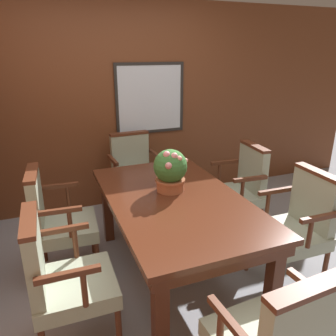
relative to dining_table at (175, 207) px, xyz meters
The scene contains 9 objects.
ground_plane 0.68m from the dining_table, 105.80° to the right, with size 14.00×14.00×0.00m, color #93969E.
wall_back 1.77m from the dining_table, 91.35° to the left, with size 7.20×0.08×2.45m.
dining_table is the anchor object (origin of this frame).
chair_right_far 1.02m from the dining_table, 24.84° to the left, with size 0.55×0.58×0.98m.
chair_head_far 1.27m from the dining_table, 89.63° to the left, with size 0.57×0.54×0.98m.
chair_left_near 1.03m from the dining_table, 156.82° to the right, with size 0.52×0.55×0.98m.
chair_right_near 1.03m from the dining_table, 23.75° to the right, with size 0.53×0.56×0.98m.
chair_left_far 1.02m from the dining_table, 156.57° to the left, with size 0.55×0.57×0.98m.
potted_plant 0.31m from the dining_table, 83.16° to the left, with size 0.29×0.28×0.37m.
Camera 1 is at (-0.90, -2.09, 1.88)m, focal length 35.00 mm.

